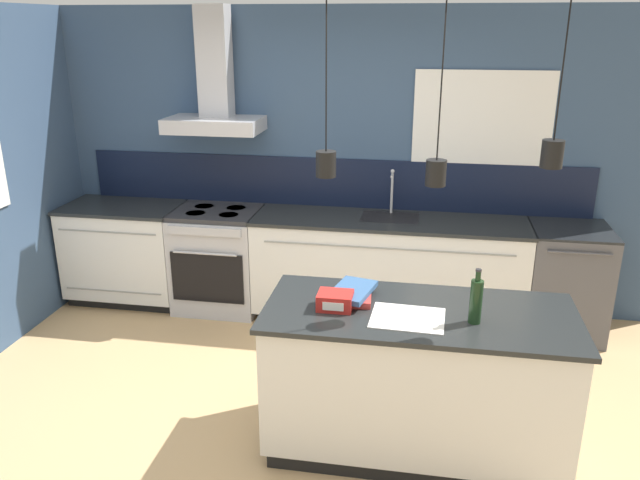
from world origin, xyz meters
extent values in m
plane|color=tan|center=(0.00, 0.00, 0.00)|extent=(16.00, 16.00, 0.00)
cube|color=#354C6B|center=(0.00, 2.03, 1.30)|extent=(5.60, 0.06, 2.60)
cube|color=black|center=(0.00, 1.99, 1.12)|extent=(4.42, 0.02, 0.43)
cube|color=white|center=(1.25, 1.99, 1.62)|extent=(1.12, 0.01, 0.96)
cube|color=black|center=(1.25, 1.99, 1.62)|extent=(1.04, 0.01, 0.88)
cube|color=#B5B5BA|center=(-0.97, 1.77, 1.64)|extent=(0.80, 0.46, 0.12)
cube|color=#B5B5BA|center=(-0.97, 1.86, 2.15)|extent=(0.26, 0.20, 0.90)
cylinder|color=black|center=(0.28, -0.03, 2.20)|extent=(0.01, 0.01, 0.80)
cylinder|color=black|center=(0.28, -0.03, 1.73)|extent=(0.11, 0.11, 0.14)
sphere|color=#F9D18C|center=(0.28, -0.03, 1.73)|extent=(0.06, 0.06, 0.06)
cylinder|color=black|center=(0.87, 0.01, 2.18)|extent=(0.01, 0.01, 0.83)
cylinder|color=black|center=(0.87, 0.01, 1.70)|extent=(0.11, 0.11, 0.14)
sphere|color=#F9D18C|center=(0.87, 0.01, 1.70)|extent=(0.06, 0.06, 0.06)
cylinder|color=black|center=(1.43, -0.06, 2.25)|extent=(0.01, 0.01, 0.70)
cylinder|color=black|center=(1.43, -0.06, 1.83)|extent=(0.11, 0.11, 0.14)
sphere|color=#F9D18C|center=(1.43, -0.06, 1.83)|extent=(0.06, 0.06, 0.06)
cube|color=black|center=(-1.85, 1.72, 0.04)|extent=(0.99, 0.56, 0.09)
cube|color=silver|center=(-1.85, 1.69, 0.48)|extent=(1.02, 0.62, 0.79)
cube|color=gray|center=(-1.85, 1.38, 0.76)|extent=(0.90, 0.01, 0.01)
cube|color=gray|center=(-1.85, 1.38, 0.21)|extent=(0.90, 0.01, 0.01)
cube|color=#232626|center=(-1.85, 1.69, 0.90)|extent=(1.04, 0.64, 0.03)
cube|color=black|center=(0.54, 1.72, 0.04)|extent=(2.20, 0.56, 0.09)
cube|color=silver|center=(0.54, 1.69, 0.48)|extent=(2.27, 0.62, 0.79)
cube|color=gray|center=(0.54, 1.38, 0.76)|extent=(2.00, 0.01, 0.01)
cube|color=gray|center=(0.54, 1.38, 0.21)|extent=(2.00, 0.01, 0.01)
cube|color=#232626|center=(0.54, 1.69, 0.90)|extent=(2.29, 0.64, 0.03)
cube|color=#262628|center=(0.54, 1.74, 0.91)|extent=(0.48, 0.34, 0.01)
cylinder|color=#B5B5BA|center=(0.54, 1.87, 1.09)|extent=(0.02, 0.02, 0.37)
sphere|color=#B5B5BA|center=(0.54, 1.87, 1.28)|extent=(0.03, 0.03, 0.03)
cylinder|color=#B5B5BA|center=(0.54, 1.81, 1.26)|extent=(0.02, 0.12, 0.02)
cube|color=#B5B5BA|center=(-0.97, 1.69, 0.43)|extent=(0.74, 0.62, 0.87)
cube|color=black|center=(-0.97, 1.37, 0.40)|extent=(0.63, 0.02, 0.44)
cylinder|color=#B5B5BA|center=(-0.97, 1.35, 0.63)|extent=(0.55, 0.02, 0.02)
cube|color=#B5B5BA|center=(-0.97, 1.37, 0.82)|extent=(0.63, 0.02, 0.07)
cube|color=#2D2D30|center=(-0.97, 1.69, 0.89)|extent=(0.74, 0.60, 0.04)
cylinder|color=black|center=(-1.12, 1.80, 0.91)|extent=(0.17, 0.17, 0.00)
cylinder|color=black|center=(-0.82, 1.80, 0.91)|extent=(0.17, 0.17, 0.00)
cylinder|color=black|center=(-1.12, 1.58, 0.91)|extent=(0.17, 0.17, 0.00)
cylinder|color=black|center=(-0.82, 1.58, 0.91)|extent=(0.17, 0.17, 0.00)
cube|color=#4C4C51|center=(1.99, 1.69, 0.45)|extent=(0.62, 0.62, 0.89)
cube|color=black|center=(1.99, 1.69, 0.90)|extent=(0.62, 0.62, 0.02)
cylinder|color=#4C4C51|center=(1.99, 1.36, 0.82)|extent=(0.46, 0.02, 0.02)
cube|color=black|center=(0.83, -0.04, 0.04)|extent=(1.65, 0.71, 0.09)
cube|color=silver|center=(0.83, -0.04, 0.48)|extent=(1.72, 0.74, 0.79)
cube|color=#232626|center=(0.83, -0.04, 0.90)|extent=(1.77, 0.79, 0.03)
cylinder|color=#193319|center=(1.12, -0.13, 1.03)|extent=(0.07, 0.07, 0.25)
cylinder|color=#193319|center=(1.12, -0.13, 1.18)|extent=(0.03, 0.03, 0.06)
cylinder|color=#262628|center=(1.12, -0.13, 1.22)|extent=(0.03, 0.03, 0.01)
cube|color=#B2332D|center=(0.45, 0.05, 0.93)|extent=(0.19, 0.28, 0.04)
cube|color=#335684|center=(0.43, 0.05, 0.97)|extent=(0.28, 0.38, 0.03)
cube|color=red|center=(0.35, -0.09, 0.96)|extent=(0.20, 0.16, 0.09)
cube|color=white|center=(0.35, -0.17, 0.96)|extent=(0.12, 0.01, 0.05)
cube|color=silver|center=(0.76, -0.15, 0.91)|extent=(0.42, 0.34, 0.01)
camera|label=1|loc=(0.82, -3.29, 2.45)|focal=35.00mm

